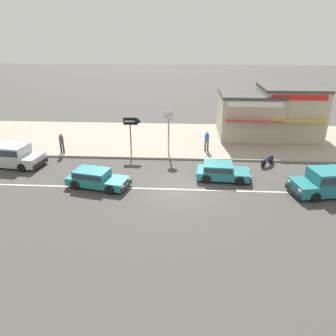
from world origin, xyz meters
TOP-DOWN VIEW (x-y plane):
  - ground_plane at (0.00, 0.00)m, footprint 160.00×160.00m
  - lane_centre_stripe at (0.00, 0.00)m, footprint 50.40×0.14m
  - kerb_strip at (0.00, 10.01)m, footprint 68.00×10.00m
  - minivan_teal_0 at (9.28, 0.02)m, footprint 4.98×2.70m
  - hatchback_teal_1 at (-5.27, 0.13)m, footprint 4.14×2.36m
  - hatchback_teal_3 at (2.76, 1.73)m, footprint 3.64×1.99m
  - minivan_silver_5 at (-12.51, 3.24)m, footprint 4.89×2.47m
  - motorcycle_1 at (6.37, 4.36)m, footprint 1.18×1.44m
  - street_clock at (-1.00, 6.04)m, footprint 0.70×0.22m
  - arrow_signboard at (-3.51, 6.08)m, footprint 1.37×0.63m
  - pedestrian_mid_kerb at (2.03, 6.86)m, footprint 0.34×0.34m
  - pedestrian_by_shop at (-9.43, 5.62)m, footprint 0.34×0.34m
  - shopfront_corner_warung at (6.00, 11.55)m, footprint 5.36×6.17m
  - shopfront_mid_block at (9.60, 11.53)m, footprint 5.44×5.64m

SIDE VIEW (x-z plane):
  - ground_plane at x=0.00m, z-range 0.00..0.00m
  - lane_centre_stripe at x=0.00m, z-range 0.00..0.01m
  - kerb_strip at x=0.00m, z-range 0.00..0.15m
  - motorcycle_1 at x=6.37m, z-range 0.02..0.82m
  - hatchback_teal_3 at x=2.76m, z-range 0.04..1.14m
  - hatchback_teal_1 at x=-5.27m, z-range 0.04..1.14m
  - minivan_teal_0 at x=9.28m, z-range 0.06..1.63m
  - minivan_silver_5 at x=-12.51m, z-range 0.06..1.63m
  - pedestrian_by_shop at x=-9.43m, z-range 0.28..1.87m
  - pedestrian_mid_kerb at x=2.03m, z-range 0.28..1.90m
  - shopfront_corner_warung at x=6.00m, z-range 0.16..4.09m
  - shopfront_mid_block at x=9.60m, z-range 0.16..4.65m
  - arrow_signboard at x=-3.51m, z-range 1.11..3.99m
  - street_clock at x=-1.00m, z-range 1.03..4.49m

